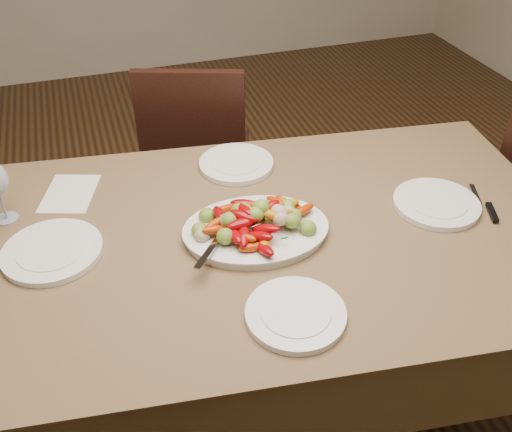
{
  "coord_description": "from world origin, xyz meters",
  "views": [
    {
      "loc": [
        -0.57,
        -1.32,
        1.78
      ],
      "look_at": [
        -0.18,
        -0.11,
        0.82
      ],
      "focal_mm": 40.0,
      "sensor_mm": 36.0,
      "label": 1
    }
  ],
  "objects_px": {
    "chair_far": "(200,156)",
    "serving_platter": "(256,232)",
    "plate_right": "(436,204)",
    "plate_far": "(236,164)",
    "plate_near": "(296,314)",
    "dining_table": "(256,323)",
    "plate_left": "(52,251)"
  },
  "relations": [
    {
      "from": "chair_far",
      "to": "serving_platter",
      "type": "relative_size",
      "value": 2.36
    },
    {
      "from": "serving_platter",
      "to": "plate_right",
      "type": "relative_size",
      "value": 1.55
    },
    {
      "from": "plate_far",
      "to": "plate_near",
      "type": "distance_m",
      "value": 0.7
    },
    {
      "from": "serving_platter",
      "to": "plate_far",
      "type": "distance_m",
      "value": 0.37
    },
    {
      "from": "dining_table",
      "to": "plate_right",
      "type": "distance_m",
      "value": 0.68
    },
    {
      "from": "dining_table",
      "to": "serving_platter",
      "type": "relative_size",
      "value": 4.57
    },
    {
      "from": "dining_table",
      "to": "plate_near",
      "type": "relative_size",
      "value": 7.51
    },
    {
      "from": "serving_platter",
      "to": "dining_table",
      "type": "bearing_deg",
      "value": 69.02
    },
    {
      "from": "chair_far",
      "to": "plate_far",
      "type": "bearing_deg",
      "value": 110.06
    },
    {
      "from": "dining_table",
      "to": "plate_left",
      "type": "distance_m",
      "value": 0.68
    },
    {
      "from": "plate_left",
      "to": "plate_far",
      "type": "distance_m",
      "value": 0.66
    },
    {
      "from": "chair_far",
      "to": "plate_far",
      "type": "xyz_separation_m",
      "value": [
        0.01,
        -0.56,
        0.29
      ]
    },
    {
      "from": "dining_table",
      "to": "chair_far",
      "type": "xyz_separation_m",
      "value": [
        0.04,
        0.93,
        0.1
      ]
    },
    {
      "from": "serving_platter",
      "to": "plate_right",
      "type": "xyz_separation_m",
      "value": [
        0.56,
        -0.04,
        -0.0
      ]
    },
    {
      "from": "plate_far",
      "to": "plate_near",
      "type": "xyz_separation_m",
      "value": [
        -0.06,
        -0.7,
        0.0
      ]
    },
    {
      "from": "plate_left",
      "to": "plate_near",
      "type": "xyz_separation_m",
      "value": [
        0.55,
        -0.42,
        0.0
      ]
    },
    {
      "from": "dining_table",
      "to": "plate_near",
      "type": "bearing_deg",
      "value": -91.47
    },
    {
      "from": "plate_near",
      "to": "plate_far",
      "type": "bearing_deg",
      "value": 85.36
    },
    {
      "from": "chair_far",
      "to": "plate_far",
      "type": "height_order",
      "value": "chair_far"
    },
    {
      "from": "chair_far",
      "to": "plate_near",
      "type": "relative_size",
      "value": 3.88
    },
    {
      "from": "chair_far",
      "to": "plate_far",
      "type": "relative_size",
      "value": 3.82
    },
    {
      "from": "dining_table",
      "to": "plate_right",
      "type": "relative_size",
      "value": 7.09
    },
    {
      "from": "dining_table",
      "to": "plate_left",
      "type": "bearing_deg",
      "value": 171.18
    },
    {
      "from": "plate_far",
      "to": "plate_near",
      "type": "relative_size",
      "value": 1.02
    },
    {
      "from": "serving_platter",
      "to": "plate_near",
      "type": "relative_size",
      "value": 1.64
    },
    {
      "from": "dining_table",
      "to": "plate_far",
      "type": "relative_size",
      "value": 7.4
    },
    {
      "from": "dining_table",
      "to": "plate_left",
      "type": "xyz_separation_m",
      "value": [
        -0.56,
        0.09,
        0.39
      ]
    },
    {
      "from": "plate_left",
      "to": "plate_right",
      "type": "xyz_separation_m",
      "value": [
        1.12,
        -0.13,
        0.0
      ]
    },
    {
      "from": "dining_table",
      "to": "plate_near",
      "type": "distance_m",
      "value": 0.51
    },
    {
      "from": "chair_far",
      "to": "plate_left",
      "type": "distance_m",
      "value": 1.07
    },
    {
      "from": "plate_left",
      "to": "plate_right",
      "type": "height_order",
      "value": "same"
    },
    {
      "from": "dining_table",
      "to": "plate_far",
      "type": "xyz_separation_m",
      "value": [
        0.05,
        0.36,
        0.39
      ]
    }
  ]
}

